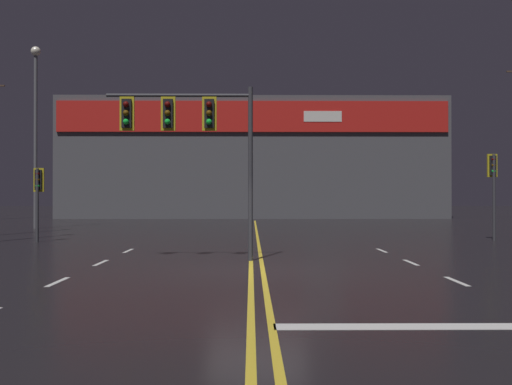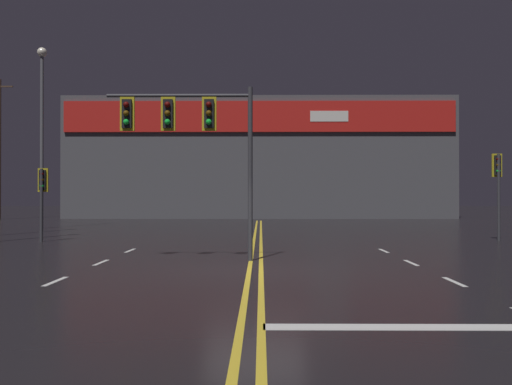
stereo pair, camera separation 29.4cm
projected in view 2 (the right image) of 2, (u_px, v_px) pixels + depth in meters
name	position (u px, v px, depth m)	size (l,w,h in m)	color
ground_plane	(255.00, 271.00, 14.36)	(200.00, 200.00, 0.00)	black
road_markings	(288.00, 277.00, 13.26)	(13.09, 60.00, 0.01)	gold
traffic_signal_median	(187.00, 125.00, 16.66)	(4.28, 0.36, 5.09)	#38383D
traffic_signal_corner_northwest	(42.00, 188.00, 23.78)	(0.42, 0.36, 3.07)	#38383D
traffic_signal_corner_northeast	(498.00, 177.00, 24.19)	(0.42, 0.36, 3.71)	#38383D
streetlight_near_left	(42.00, 115.00, 33.76)	(0.56, 0.56, 10.73)	#59595E
building_backdrop	(259.00, 160.00, 53.07)	(33.71, 10.23, 10.48)	#4C4C51
utility_pole_row	(276.00, 143.00, 46.99)	(45.90, 0.26, 12.87)	#4C3828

